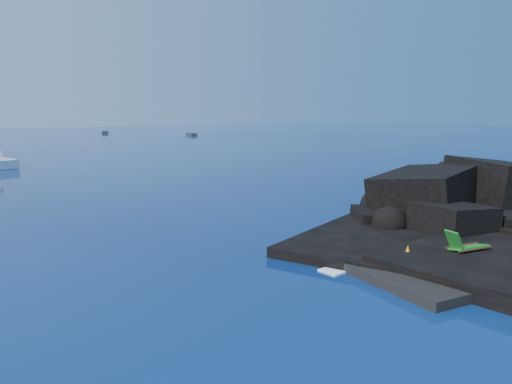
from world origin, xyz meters
TOP-DOWN VIEW (x-y plane):
  - ground at (0.00, 0.00)m, footprint 400.00×400.00m
  - headland at (13.00, 3.00)m, footprint 24.00×24.00m
  - beach at (4.50, 0.50)m, footprint 9.08×6.86m
  - surf_foam at (5.00, 5.00)m, footprint 10.00×8.00m
  - deck_chair at (5.18, 0.33)m, footprint 1.94×1.08m
  - towel at (4.38, 1.66)m, footprint 1.69×0.82m
  - sunbather at (4.38, 1.66)m, footprint 1.60×0.47m
  - marker_cone at (3.00, 1.54)m, footprint 0.36×0.36m
  - distant_boat_a at (32.07, 133.32)m, footprint 3.20×5.32m
  - distant_boat_b at (46.88, 107.71)m, footprint 2.42×5.23m

SIDE VIEW (x-z plane):
  - ground at x=0.00m, z-range 0.00..0.00m
  - headland at x=13.00m, z-range -1.80..1.80m
  - beach at x=4.50m, z-range -0.35..0.35m
  - surf_foam at x=5.00m, z-range -0.03..0.03m
  - distant_boat_a at x=32.07m, z-range -0.34..0.34m
  - distant_boat_b at x=46.88m, z-range -0.34..0.34m
  - towel at x=4.38m, z-range 0.35..0.39m
  - sunbather at x=4.38m, z-range 0.39..0.64m
  - marker_cone at x=3.00m, z-range 0.35..0.87m
  - deck_chair at x=5.18m, z-range 0.35..1.61m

